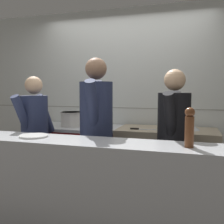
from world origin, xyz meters
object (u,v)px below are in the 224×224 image
object	(u,v)px
oven_range	(78,157)
chefs_knife	(141,129)
mixing_bowl_steel	(191,127)
plated_dish_main	(34,136)
chef_sous	(96,130)
chef_head_cook	(35,134)
stock_pot	(72,119)
pepper_mill	(189,126)
chef_line	(173,140)

from	to	relation	value
oven_range	chefs_knife	distance (m)	1.06
mixing_bowl_steel	plated_dish_main	world-z (taller)	mixing_bowl_steel
mixing_bowl_steel	chef_sous	size ratio (longest dim) A/B	0.13
chef_sous	chef_head_cook	bearing A→B (deg)	165.22
stock_pot	mixing_bowl_steel	distance (m)	1.62
oven_range	chef_sous	xyz separation A→B (m)	(0.56, -0.73, 0.53)
stock_pot	chef_head_cook	world-z (taller)	chef_head_cook
oven_range	pepper_mill	size ratio (longest dim) A/B	3.85
stock_pot	pepper_mill	xyz separation A→B (m)	(1.61, -1.22, 0.13)
mixing_bowl_steel	chef_head_cook	distance (m)	1.93
plated_dish_main	pepper_mill	distance (m)	1.44
oven_range	mixing_bowl_steel	distance (m)	1.63
plated_dish_main	chef_sous	world-z (taller)	chef_sous
stock_pot	chef_sous	distance (m)	0.93
chef_line	stock_pot	bearing A→B (deg)	163.46
oven_range	chefs_knife	size ratio (longest dim) A/B	3.66
pepper_mill	chef_sous	bearing A→B (deg)	151.33
chef_head_cook	chef_sous	xyz separation A→B (m)	(0.82, -0.06, 0.10)
mixing_bowl_steel	chef_head_cook	world-z (taller)	chef_head_cook
oven_range	plated_dish_main	bearing A→B (deg)	-84.97
oven_range	mixing_bowl_steel	size ratio (longest dim) A/B	5.27
pepper_mill	chef_head_cook	bearing A→B (deg)	161.61
mixing_bowl_steel	pepper_mill	size ratio (longest dim) A/B	0.73
plated_dish_main	pepper_mill	bearing A→B (deg)	-1.07
chef_sous	chefs_knife	bearing A→B (deg)	46.54
mixing_bowl_steel	pepper_mill	xyz separation A→B (m)	(-0.00, -1.29, 0.18)
oven_range	pepper_mill	xyz separation A→B (m)	(1.54, -1.26, 0.69)
mixing_bowl_steel	chef_line	bearing A→B (deg)	-103.21
mixing_bowl_steel	chef_sous	world-z (taller)	chef_sous
oven_range	chef_line	bearing A→B (deg)	-25.83
chefs_knife	plated_dish_main	xyz separation A→B (m)	(-0.83, -1.10, 0.06)
stock_pot	mixing_bowl_steel	size ratio (longest dim) A/B	1.39
chef_sous	chef_line	world-z (taller)	chef_sous
stock_pot	chef_head_cook	distance (m)	0.66
chefs_knife	mixing_bowl_steel	bearing A→B (deg)	15.02
chef_sous	chef_line	xyz separation A→B (m)	(0.82, 0.06, -0.08)
plated_dish_main	pepper_mill	xyz separation A→B (m)	(1.43, -0.03, 0.16)
oven_range	chef_head_cook	size ratio (longest dim) A/B	0.77
chef_sous	pepper_mill	bearing A→B (deg)	-39.12
pepper_mill	chef_sous	size ratio (longest dim) A/B	0.18
chefs_knife	chef_sous	distance (m)	0.70
pepper_mill	chef_head_cook	size ratio (longest dim) A/B	0.20
stock_pot	pepper_mill	bearing A→B (deg)	-37.16
pepper_mill	chef_sous	world-z (taller)	chef_sous
chefs_knife	chef_head_cook	world-z (taller)	chef_head_cook
chefs_knife	chef_sous	size ratio (longest dim) A/B	0.19
oven_range	plated_dish_main	xyz separation A→B (m)	(0.11, -1.24, 0.53)
pepper_mill	stock_pot	bearing A→B (deg)	142.84
oven_range	pepper_mill	distance (m)	2.11
stock_pot	chef_line	size ratio (longest dim) A/B	0.20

